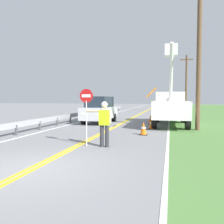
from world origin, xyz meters
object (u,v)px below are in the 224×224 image
traffic_cone_tail (151,119)px  utility_pole_near (199,53)px  stop_sign_paddle (86,104)px  oncoming_suv_nearest (100,110)px  traffic_cone_mid (151,124)px  utility_pole_mid (186,83)px  flagger_worker (104,121)px  utility_bucket_truck (170,106)px  traffic_cone_lead (143,129)px

traffic_cone_tail → utility_pole_near: bearing=-46.0°
stop_sign_paddle → utility_pole_near: size_ratio=0.26×
oncoming_suv_nearest → traffic_cone_mid: size_ratio=6.59×
stop_sign_paddle → oncoming_suv_nearest: 9.19m
utility_pole_mid → traffic_cone_mid: 20.69m
flagger_worker → utility_bucket_truck: (2.55, 8.76, 0.38)m
flagger_worker → traffic_cone_mid: (1.40, 6.10, -0.71)m
oncoming_suv_nearest → utility_pole_mid: size_ratio=0.57×
flagger_worker → traffic_cone_tail: bearing=83.5°
traffic_cone_mid → utility_bucket_truck: bearing=66.5°
oncoming_suv_nearest → utility_pole_near: utility_pole_near is taller
utility_pole_mid → oncoming_suv_nearest: bearing=-114.0°
flagger_worker → traffic_cone_lead: (1.18, 3.47, -0.71)m
utility_pole_near → traffic_cone_mid: size_ratio=12.85×
flagger_worker → utility_pole_near: utility_pole_near is taller
utility_pole_mid → traffic_cone_tail: 17.56m
utility_bucket_truck → utility_pole_near: utility_pole_near is taller
flagger_worker → utility_bucket_truck: utility_bucket_truck is taller
flagger_worker → stop_sign_paddle: bearing=176.5°
flagger_worker → traffic_cone_lead: size_ratio=2.61×
utility_pole_near → stop_sign_paddle: bearing=-128.9°
utility_pole_near → traffic_cone_tail: 6.26m
utility_bucket_truck → utility_pole_near: 4.47m
utility_pole_mid → stop_sign_paddle: bearing=-101.9°
traffic_cone_tail → oncoming_suv_nearest: bearing=-173.4°
traffic_cone_lead → traffic_cone_tail: size_ratio=1.00×
oncoming_suv_nearest → utility_pole_mid: utility_pole_mid is taller
flagger_worker → stop_sign_paddle: 1.02m
traffic_cone_tail → traffic_cone_lead: bearing=-88.9°
utility_bucket_truck → oncoming_suv_nearest: utility_bucket_truck is taller
stop_sign_paddle → utility_pole_mid: bearing=78.1°
utility_pole_near → oncoming_suv_nearest: bearing=158.8°
oncoming_suv_nearest → utility_bucket_truck: bearing=-2.0°
oncoming_suv_nearest → traffic_cone_lead: size_ratio=6.59×
flagger_worker → stop_sign_paddle: (-0.77, 0.05, 0.66)m
utility_pole_mid → traffic_cone_tail: utility_pole_mid is taller
stop_sign_paddle → traffic_cone_lead: size_ratio=3.33×
utility_pole_near → traffic_cone_mid: utility_pole_near is taller
utility_bucket_truck → traffic_cone_mid: bearing=-113.5°
oncoming_suv_nearest → traffic_cone_tail: size_ratio=6.59×
oncoming_suv_nearest → traffic_cone_mid: 5.24m
stop_sign_paddle → oncoming_suv_nearest: size_ratio=0.50×
stop_sign_paddle → traffic_cone_tail: stop_sign_paddle is taller
oncoming_suv_nearest → traffic_cone_lead: (4.12, -5.48, -0.72)m
utility_bucket_truck → utility_pole_near: size_ratio=0.76×
flagger_worker → traffic_cone_tail: flagger_worker is taller
stop_sign_paddle → traffic_cone_tail: bearing=78.9°
traffic_cone_mid → oncoming_suv_nearest: bearing=146.7°
stop_sign_paddle → traffic_cone_lead: stop_sign_paddle is taller
flagger_worker → traffic_cone_lead: bearing=71.2°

